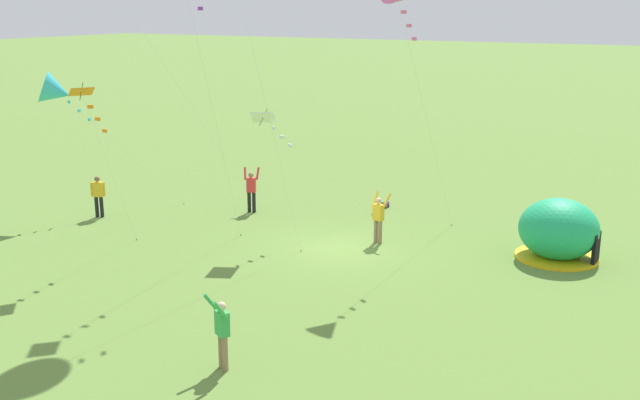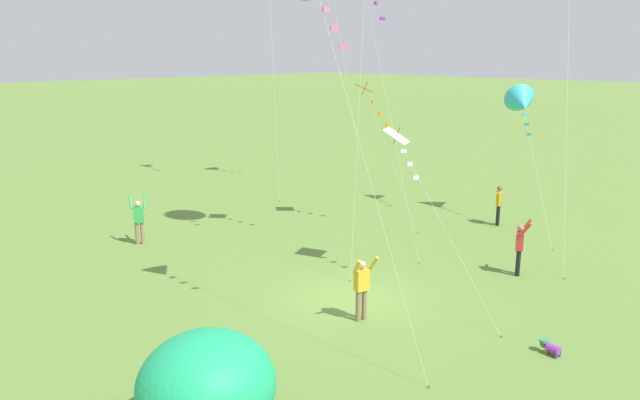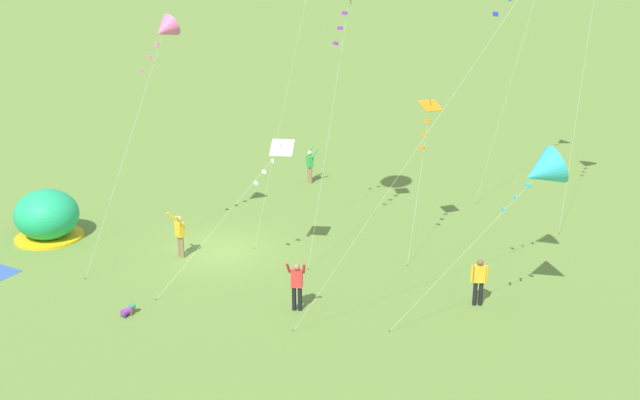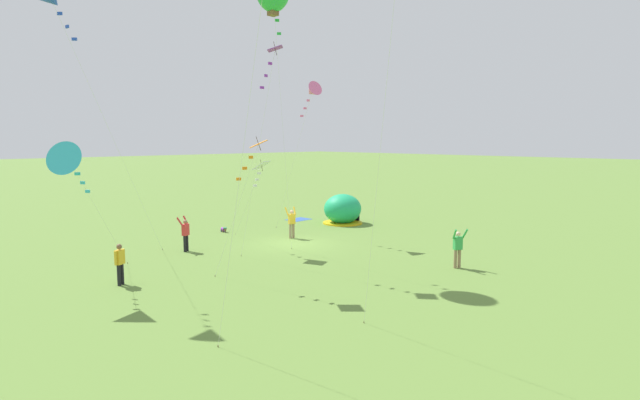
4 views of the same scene
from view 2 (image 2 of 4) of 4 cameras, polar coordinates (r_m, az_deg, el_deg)
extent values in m
plane|color=olive|center=(19.11, 2.88, -8.91)|extent=(300.00, 300.00, 0.00)
ellipsoid|color=#1EAD6B|center=(12.57, -10.31, -16.39)|extent=(2.70, 2.60, 2.10)
cylinder|color=purple|center=(16.67, 20.54, -12.63)|extent=(0.26, 0.35, 0.22)
sphere|color=brown|center=(16.78, 19.79, -12.28)|extent=(0.19, 0.19, 0.19)
cylinder|color=#338C59|center=(16.75, 19.81, -12.00)|extent=(0.24, 0.24, 0.06)
cylinder|color=brown|center=(16.69, 19.97, -12.88)|extent=(0.07, 0.07, 0.17)
cylinder|color=brown|center=(16.84, 20.35, -12.66)|extent=(0.07, 0.07, 0.17)
cylinder|color=navy|center=(16.60, 20.71, -13.17)|extent=(0.09, 0.09, 0.13)
cylinder|color=navy|center=(16.73, 21.01, -12.99)|extent=(0.09, 0.09, 0.13)
cylinder|color=black|center=(27.65, 15.96, -1.38)|extent=(0.15, 0.15, 0.88)
cylinder|color=black|center=(27.85, 15.95, -1.28)|extent=(0.15, 0.15, 0.88)
cube|color=gold|center=(27.58, 16.06, 0.16)|extent=(0.45, 0.40, 0.60)
sphere|color=brown|center=(27.49, 16.11, 1.03)|extent=(0.22, 0.22, 0.22)
cylinder|color=gold|center=(27.34, 16.07, 0.04)|extent=(0.09, 0.09, 0.58)
cylinder|color=gold|center=(27.82, 16.04, 0.27)|extent=(0.09, 0.09, 0.58)
cylinder|color=#8C7251|center=(25.04, -16.39, -2.94)|extent=(0.15, 0.15, 0.88)
cylinder|color=#8C7251|center=(25.03, -15.93, -2.91)|extent=(0.15, 0.15, 0.88)
cube|color=green|center=(24.84, -16.27, -1.29)|extent=(0.45, 0.40, 0.60)
sphere|color=beige|center=(24.74, -16.33, -0.32)|extent=(0.22, 0.22, 0.22)
cylinder|color=green|center=(24.89, -16.94, -0.21)|extent=(0.22, 0.39, 0.50)
cylinder|color=green|center=(24.87, -15.72, -0.14)|extent=(0.31, 0.35, 0.50)
cylinder|color=black|center=(21.91, 17.67, -5.36)|extent=(0.15, 0.15, 0.88)
cylinder|color=black|center=(21.72, 17.65, -5.53)|extent=(0.15, 0.15, 0.88)
cube|color=red|center=(21.60, 17.80, -3.58)|extent=(0.45, 0.38, 0.60)
sphere|color=#9E7051|center=(21.48, 17.88, -2.49)|extent=(0.22, 0.22, 0.22)
cylinder|color=red|center=(21.73, 18.30, -2.25)|extent=(0.29, 0.36, 0.50)
cylinder|color=red|center=(21.21, 18.27, -2.62)|extent=(0.19, 0.39, 0.50)
cylinder|color=#8C7251|center=(17.52, 4.07, -9.50)|extent=(0.15, 0.15, 0.88)
cylinder|color=#8C7251|center=(17.42, 3.52, -9.63)|extent=(0.15, 0.15, 0.88)
cube|color=gold|center=(17.20, 3.83, -7.29)|extent=(0.43, 0.33, 0.60)
sphere|color=tan|center=(17.05, 3.86, -5.94)|extent=(0.22, 0.22, 0.22)
cylinder|color=gold|center=(17.06, 4.88, -5.83)|extent=(0.13, 0.39, 0.50)
cylinder|color=gold|center=(16.78, 3.39, -6.14)|extent=(0.24, 0.38, 0.50)
cylinder|color=silver|center=(25.80, 6.54, 3.59)|extent=(0.51, 2.60, 5.78)
cylinder|color=brown|center=(25.87, 8.96, -2.97)|extent=(0.03, 0.03, 0.06)
cube|color=orange|center=(26.12, 4.12, 10.14)|extent=(0.98, 0.99, 0.32)
cylinder|color=#332314|center=(26.12, 4.12, 10.16)|extent=(0.07, 0.26, 0.56)
cube|color=orange|center=(25.95, 4.90, 8.93)|extent=(0.21, 0.10, 0.12)
cube|color=orange|center=(25.82, 5.55, 7.89)|extent=(0.20, 0.07, 0.12)
cube|color=orange|center=(25.70, 6.22, 6.83)|extent=(0.21, 0.10, 0.12)
cylinder|color=silver|center=(20.43, 3.72, 10.99)|extent=(2.38, 1.51, 12.80)
cylinder|color=brown|center=(20.35, 2.80, -7.39)|extent=(0.03, 0.03, 0.06)
cylinder|color=silver|center=(14.57, 4.56, 2.00)|extent=(0.75, 4.32, 8.76)
cylinder|color=brown|center=(14.59, 9.93, -16.48)|extent=(0.03, 0.03, 0.06)
cube|color=pink|center=(15.72, 0.54, 17.02)|extent=(0.20, 0.07, 0.12)
cube|color=pink|center=(15.41, 1.33, 15.45)|extent=(0.21, 0.13, 0.12)
cube|color=pink|center=(15.12, 2.14, 13.81)|extent=(0.20, 0.16, 0.12)
cylinder|color=silver|center=(31.95, -4.35, 13.00)|extent=(2.05, 3.06, 14.10)
cylinder|color=brown|center=(30.98, -3.73, -0.11)|extent=(0.03, 0.03, 0.06)
cylinder|color=silver|center=(26.60, 19.16, 2.47)|extent=(3.43, 3.45, 5.10)
cylinder|color=brown|center=(24.97, 20.49, -4.28)|extent=(0.03, 0.03, 0.06)
cone|color=#33B7D1|center=(28.56, 18.00, 8.42)|extent=(1.96, 1.96, 1.60)
cube|color=#33B7D1|center=(28.18, 18.20, 7.45)|extent=(0.20, 0.15, 0.12)
cube|color=#33B7D1|center=(27.87, 18.37, 6.59)|extent=(0.14, 0.21, 0.12)
cube|color=#33B7D1|center=(27.56, 18.55, 5.71)|extent=(0.14, 0.21, 0.12)
cylinder|color=silver|center=(18.50, 11.22, -2.36)|extent=(1.91, 5.16, 4.62)
cylinder|color=brown|center=(17.27, 16.27, -11.88)|extent=(0.03, 0.03, 0.06)
cube|color=white|center=(20.28, 7.01, 5.83)|extent=(1.07, 1.01, 0.47)
cylinder|color=#332314|center=(20.28, 7.01, 5.85)|extent=(0.15, 0.37, 0.59)
cube|color=white|center=(19.97, 7.63, 4.46)|extent=(0.19, 0.17, 0.12)
cube|color=white|center=(19.72, 8.18, 3.26)|extent=(0.21, 0.10, 0.12)
cube|color=white|center=(19.47, 8.73, 2.02)|extent=(0.21, 0.13, 0.12)
cylinder|color=silver|center=(32.86, 2.46, 10.88)|extent=(0.22, 2.58, 11.62)
cylinder|color=brown|center=(32.85, 4.13, 0.67)|extent=(0.03, 0.03, 0.06)
cylinder|color=silver|center=(22.00, 6.47, 7.43)|extent=(0.02, 2.92, 9.99)
cylinder|color=brown|center=(22.20, 9.07, -5.75)|extent=(0.03, 0.03, 0.06)
cube|color=purple|center=(22.44, 5.14, 17.48)|extent=(0.21, 0.12, 0.12)
cube|color=purple|center=(22.20, 5.75, 16.18)|extent=(0.21, 0.10, 0.12)
cylinder|color=silver|center=(24.29, 21.68, 8.75)|extent=(5.93, 3.50, 11.35)
cylinder|color=brown|center=(22.04, 21.41, -6.68)|extent=(0.03, 0.03, 0.06)
camera|label=1|loc=(34.55, -43.59, 11.89)|focal=42.00mm
camera|label=3|loc=(33.11, 64.69, 14.35)|focal=42.00mm
camera|label=4|loc=(45.75, -0.77, 11.80)|focal=28.00mm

